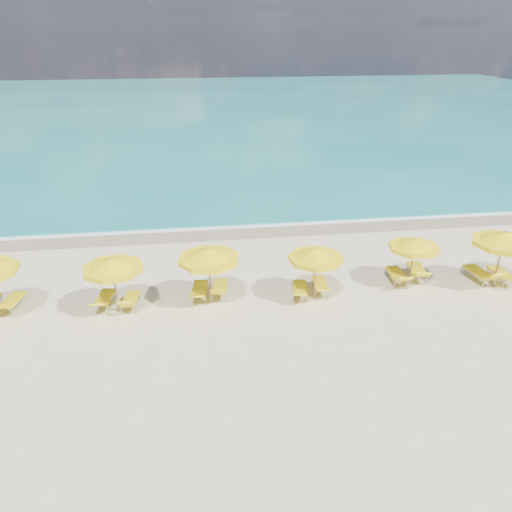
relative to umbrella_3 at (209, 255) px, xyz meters
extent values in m
plane|color=beige|center=(2.03, 0.05, -2.08)|extent=(120.00, 120.00, 0.00)
cube|color=#15797B|center=(2.03, 48.05, -2.08)|extent=(120.00, 80.00, 0.30)
cube|color=tan|center=(2.03, 7.45, -2.08)|extent=(120.00, 2.60, 0.01)
cube|color=white|center=(2.03, 8.25, -2.08)|extent=(120.00, 1.20, 0.03)
cube|color=white|center=(-3.97, 17.05, -2.08)|extent=(14.00, 0.36, 0.05)
cube|color=white|center=(10.03, 24.05, -2.08)|extent=(18.00, 0.30, 0.05)
cylinder|color=tan|center=(-3.56, -0.15, -0.97)|extent=(0.07, 0.07, 2.22)
cone|color=yellow|center=(-3.56, -0.15, -0.03)|extent=(2.66, 2.66, 0.44)
cylinder|color=yellow|center=(-3.56, -0.15, -0.25)|extent=(2.69, 2.69, 0.18)
sphere|color=tan|center=(-3.56, -0.15, 0.19)|extent=(0.10, 0.10, 0.10)
cylinder|color=tan|center=(0.00, 0.00, -0.91)|extent=(0.07, 0.07, 2.34)
cone|color=yellow|center=(0.00, 0.00, 0.07)|extent=(2.84, 2.84, 0.47)
cylinder|color=yellow|center=(0.00, 0.00, -0.16)|extent=(2.86, 2.86, 0.19)
sphere|color=tan|center=(0.00, 0.00, 0.31)|extent=(0.10, 0.10, 0.10)
cylinder|color=tan|center=(4.15, -0.17, -1.01)|extent=(0.07, 0.07, 2.14)
cone|color=yellow|center=(4.15, -0.17, -0.11)|extent=(2.66, 2.66, 0.43)
cylinder|color=yellow|center=(4.15, -0.17, -0.32)|extent=(2.68, 2.68, 0.17)
sphere|color=tan|center=(4.15, -0.17, 0.11)|extent=(0.10, 0.10, 0.10)
cylinder|color=tan|center=(8.48, 0.47, -1.06)|extent=(0.06, 0.06, 2.04)
cone|color=yellow|center=(8.48, 0.47, -0.20)|extent=(2.55, 2.55, 0.41)
cylinder|color=yellow|center=(8.48, 0.47, -0.40)|extent=(2.57, 2.57, 0.16)
sphere|color=tan|center=(8.48, 0.47, 0.01)|extent=(0.09, 0.09, 0.09)
cylinder|color=tan|center=(11.92, -0.23, -0.87)|extent=(0.08, 0.08, 2.42)
cone|color=yellow|center=(11.92, -0.23, 0.14)|extent=(2.83, 2.83, 0.48)
cylinder|color=yellow|center=(11.92, -0.23, -0.09)|extent=(2.85, 2.85, 0.19)
sphere|color=tan|center=(11.92, -0.23, 0.39)|extent=(0.11, 0.11, 0.11)
cube|color=yellow|center=(-7.61, 0.64, -1.72)|extent=(0.76, 1.32, 0.08)
cube|color=yellow|center=(-7.76, -0.19, -1.53)|extent=(0.63, 0.58, 0.43)
cube|color=yellow|center=(-4.09, 0.39, -1.72)|extent=(0.72, 1.32, 0.08)
cube|color=yellow|center=(-4.21, -0.48, -1.56)|extent=(0.63, 0.61, 0.38)
cube|color=yellow|center=(-3.09, 0.14, -1.74)|extent=(0.63, 1.23, 0.07)
cube|color=yellow|center=(-3.15, -0.65, -1.53)|extent=(0.56, 0.48, 0.46)
cube|color=yellow|center=(-0.39, 0.62, -1.71)|extent=(0.73, 1.34, 0.08)
cube|color=yellow|center=(-0.51, -0.28, -1.58)|extent=(0.64, 0.65, 0.32)
cube|color=yellow|center=(0.43, 0.64, -1.72)|extent=(0.75, 1.32, 0.08)
cube|color=yellow|center=(0.30, -0.19, -1.51)|extent=(0.63, 0.56, 0.46)
cube|color=yellow|center=(3.63, 0.14, -1.73)|extent=(0.77, 1.29, 0.07)
cube|color=yellow|center=(3.46, -0.69, -1.60)|extent=(0.63, 0.63, 0.33)
cube|color=yellow|center=(4.53, 0.39, -1.73)|extent=(0.68, 1.27, 0.07)
cube|color=yellow|center=(4.43, -0.46, -1.60)|extent=(0.60, 0.60, 0.33)
cube|color=yellow|center=(7.98, 0.75, -1.70)|extent=(0.67, 1.35, 0.08)
cube|color=yellow|center=(7.92, -0.15, -1.51)|extent=(0.62, 0.58, 0.43)
cube|color=yellow|center=(9.01, 1.00, -1.69)|extent=(0.88, 1.46, 0.08)
cube|color=yellow|center=(8.82, 0.09, -1.49)|extent=(0.71, 0.68, 0.45)
cube|color=yellow|center=(11.51, 0.33, -1.67)|extent=(0.84, 1.49, 0.09)
cube|color=yellow|center=(11.65, -0.59, -1.43)|extent=(0.70, 0.62, 0.53)
cube|color=yellow|center=(12.46, 0.20, -1.71)|extent=(0.58, 1.29, 0.08)
camera|label=1|loc=(-0.55, -17.24, 8.02)|focal=35.00mm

